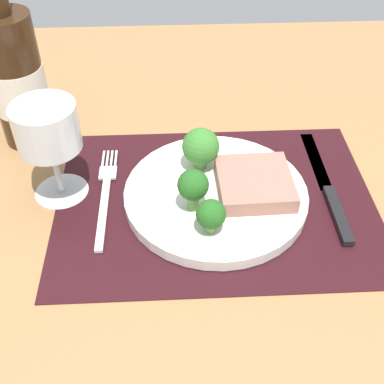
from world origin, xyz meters
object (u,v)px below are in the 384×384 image
object	(u,v)px
plate	(216,195)
knife	(329,191)
wine_bottle	(16,77)
wine_glass	(48,133)
fork	(105,194)
steak	(254,182)

from	to	relation	value
plate	knife	xyz separation A→B (cm)	(15.23, 0.53, -0.50)
wine_bottle	wine_glass	bearing A→B (deg)	-63.50
wine_bottle	wine_glass	size ratio (longest dim) A/B	2.12
plate	fork	bearing A→B (deg)	174.41
steak	fork	world-z (taller)	steak
fork	knife	xyz separation A→B (cm)	(29.76, -0.89, 0.05)
fork	knife	size ratio (longest dim) A/B	0.83
wine_bottle	wine_glass	distance (cm)	14.36
knife	wine_glass	size ratio (longest dim) A/B	1.70
steak	wine_bottle	size ratio (longest dim) A/B	0.34
plate	wine_glass	size ratio (longest dim) A/B	1.77
knife	wine_bottle	world-z (taller)	wine_bottle
steak	fork	bearing A→B (deg)	176.29
wine_bottle	knife	bearing A→B (deg)	-19.76
plate	wine_bottle	bearing A→B (deg)	149.79
plate	fork	xyz separation A→B (cm)	(-14.53, 1.42, -0.55)
knife	wine_bottle	distance (cm)	45.80
plate	steak	size ratio (longest dim) A/B	2.46
knife	plate	bearing A→B (deg)	-179.00
fork	wine_bottle	size ratio (longest dim) A/B	0.67
knife	wine_bottle	size ratio (longest dim) A/B	0.80
fork	wine_bottle	xyz separation A→B (cm)	(-12.39, 14.25, 9.67)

